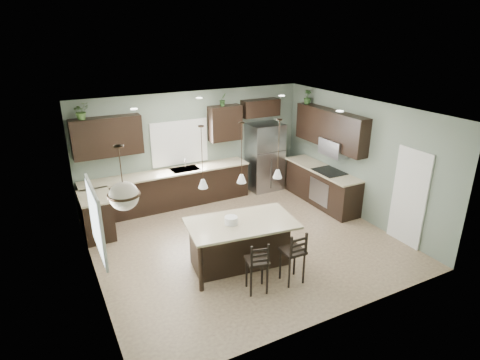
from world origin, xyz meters
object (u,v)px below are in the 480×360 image
kitchen_island (241,244)px  bar_stool_center (257,266)px  plant_back_left (81,111)px  bar_stool_right (292,256)px  refrigerator (264,157)px  serving_dish (231,220)px

kitchen_island → bar_stool_center: bar_stool_center is taller
plant_back_left → bar_stool_right: bearing=-57.0°
refrigerator → bar_stool_right: (-1.82, -4.04, -0.41)m
serving_dish → plant_back_left: bearing=120.6°
serving_dish → refrigerator: bearing=50.7°
kitchen_island → bar_stool_right: (0.56, -0.86, 0.05)m
bar_stool_center → plant_back_left: plant_back_left is taller
serving_dish → bar_stool_right: (0.76, -0.89, -0.48)m
serving_dish → plant_back_left: size_ratio=0.64×
refrigerator → bar_stool_right: bearing=-114.3°
refrigerator → bar_stool_right: 4.46m
bar_stool_center → bar_stool_right: 0.69m
kitchen_island → refrigerator: bearing=60.4°
kitchen_island → plant_back_left: size_ratio=5.32×
refrigerator → kitchen_island: bearing=-126.9°
bar_stool_center → plant_back_left: bearing=129.2°
kitchen_island → serving_dish: 0.57m
serving_dish → kitchen_island: bearing=-7.3°
kitchen_island → plant_back_left: bearing=130.2°
refrigerator → kitchen_island: (-2.39, -3.18, -0.46)m
bar_stool_center → bar_stool_right: bearing=8.8°
bar_stool_right → bar_stool_center: bearing=177.4°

